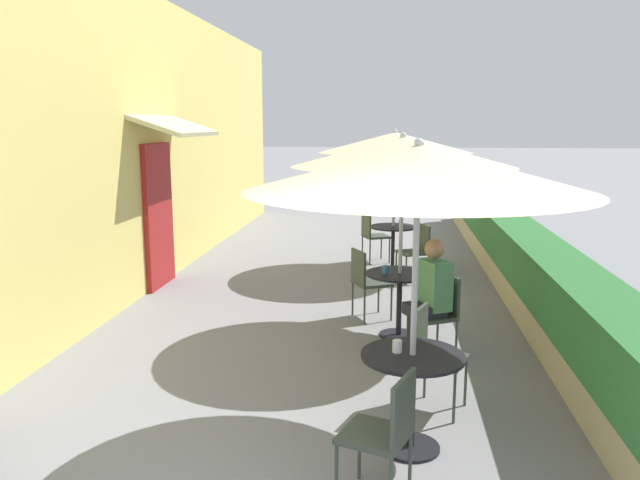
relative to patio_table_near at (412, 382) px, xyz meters
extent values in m
cube|color=#E0CC6B|center=(-3.72, 5.08, 1.57)|extent=(0.24, 14.13, 4.20)
cube|color=maroon|center=(-3.56, 4.37, 0.52)|extent=(0.08, 0.96, 2.10)
cube|color=beige|center=(-3.25, 4.37, 1.82)|extent=(0.78, 1.80, 0.30)
cube|color=tan|center=(1.58, 4.98, -0.31)|extent=(0.44, 13.13, 0.45)
cube|color=#2D6B33|center=(1.58, 4.98, 0.20)|extent=(0.60, 12.47, 0.56)
cylinder|color=black|center=(0.00, 0.00, -0.52)|extent=(0.44, 0.44, 0.02)
cylinder|color=black|center=(0.00, 0.00, -0.16)|extent=(0.06, 0.06, 0.72)
cylinder|color=black|center=(0.00, 0.00, 0.20)|extent=(0.76, 0.76, 0.02)
cylinder|color=#B7B7BC|center=(0.00, 0.00, 0.57)|extent=(0.04, 0.04, 2.19)
cone|color=beige|center=(0.00, 0.00, 1.55)|extent=(2.42, 2.42, 0.32)
sphere|color=#B7B7BC|center=(0.00, 0.00, 1.72)|extent=(0.07, 0.07, 0.07)
cube|color=#384238|center=(-0.25, -0.67, -0.08)|extent=(0.51, 0.51, 0.04)
cube|color=#384238|center=(-0.08, -0.74, 0.13)|extent=(0.16, 0.37, 0.42)
cylinder|color=#384238|center=(-0.36, -0.44, -0.31)|extent=(0.02, 0.02, 0.45)
cylinder|color=#384238|center=(-0.48, -0.78, -0.31)|extent=(0.02, 0.02, 0.45)
cylinder|color=#384238|center=(-0.02, -0.57, -0.31)|extent=(0.02, 0.02, 0.45)
cube|color=#384238|center=(0.25, 0.67, -0.08)|extent=(0.51, 0.51, 0.04)
cube|color=#384238|center=(0.08, 0.74, 0.13)|extent=(0.16, 0.37, 0.42)
cylinder|color=#384238|center=(0.36, 0.44, -0.31)|extent=(0.02, 0.02, 0.45)
cylinder|color=#384238|center=(0.48, 0.78, -0.31)|extent=(0.02, 0.02, 0.45)
cylinder|color=#384238|center=(0.02, 0.57, -0.31)|extent=(0.02, 0.02, 0.45)
cylinder|color=#384238|center=(0.15, 0.90, -0.31)|extent=(0.02, 0.02, 0.45)
cylinder|color=white|center=(-0.11, 0.03, 0.25)|extent=(0.07, 0.07, 0.09)
cylinder|color=black|center=(-0.07, 2.49, -0.52)|extent=(0.44, 0.44, 0.02)
cylinder|color=black|center=(-0.07, 2.49, -0.16)|extent=(0.06, 0.06, 0.72)
cylinder|color=black|center=(-0.07, 2.49, 0.20)|extent=(0.76, 0.76, 0.02)
cylinder|color=#B7B7BC|center=(-0.07, 2.49, 0.57)|extent=(0.04, 0.04, 2.19)
cone|color=beige|center=(-0.07, 2.49, 1.55)|extent=(2.42, 2.42, 0.32)
sphere|color=#B7B7BC|center=(-0.07, 2.49, 1.72)|extent=(0.07, 0.07, 0.07)
cube|color=#384238|center=(-0.39, 3.13, -0.08)|extent=(0.54, 0.54, 0.04)
cube|color=#384238|center=(-0.56, 3.05, 0.13)|extent=(0.20, 0.35, 0.42)
cylinder|color=#384238|center=(-0.15, 3.05, -0.31)|extent=(0.02, 0.02, 0.45)
cylinder|color=#384238|center=(-0.31, 3.38, -0.31)|extent=(0.02, 0.02, 0.45)
cylinder|color=#384238|center=(-0.47, 2.89, -0.31)|extent=(0.02, 0.02, 0.45)
cylinder|color=#384238|center=(-0.64, 3.21, -0.31)|extent=(0.02, 0.02, 0.45)
cube|color=#384238|center=(0.26, 1.85, -0.08)|extent=(0.54, 0.54, 0.04)
cube|color=#384238|center=(0.43, 1.94, 0.13)|extent=(0.20, 0.35, 0.42)
cylinder|color=#384238|center=(0.02, 1.93, -0.31)|extent=(0.02, 0.02, 0.45)
cylinder|color=#384238|center=(0.18, 1.61, -0.31)|extent=(0.02, 0.02, 0.45)
cylinder|color=#384238|center=(0.34, 2.10, -0.31)|extent=(0.02, 0.02, 0.45)
cylinder|color=#384238|center=(0.50, 1.78, -0.31)|extent=(0.02, 0.02, 0.45)
cylinder|color=#23232D|center=(0.06, 1.84, -0.30)|extent=(0.11, 0.11, 0.47)
cylinder|color=#23232D|center=(0.14, 1.70, -0.30)|extent=(0.11, 0.11, 0.47)
cube|color=#23232D|center=(0.18, 1.81, 0.00)|extent=(0.46, 0.43, 0.12)
cube|color=#4C8456|center=(0.28, 1.86, 0.25)|extent=(0.35, 0.40, 0.50)
sphere|color=#A87556|center=(0.26, 1.85, 0.62)|extent=(0.20, 0.20, 0.20)
cylinder|color=teal|center=(-0.23, 2.45, 0.25)|extent=(0.07, 0.07, 0.09)
cylinder|color=black|center=(-0.14, 5.69, -0.52)|extent=(0.44, 0.44, 0.02)
cylinder|color=black|center=(-0.14, 5.69, -0.16)|extent=(0.06, 0.06, 0.72)
cylinder|color=black|center=(-0.14, 5.69, 0.20)|extent=(0.76, 0.76, 0.02)
cylinder|color=#B7B7BC|center=(-0.14, 5.69, 0.57)|extent=(0.04, 0.04, 2.19)
cone|color=beige|center=(-0.14, 5.69, 1.55)|extent=(2.42, 2.42, 0.32)
sphere|color=#B7B7BC|center=(-0.14, 5.69, 1.72)|extent=(0.07, 0.07, 0.07)
cube|color=#384238|center=(0.15, 5.03, -0.08)|extent=(0.53, 0.53, 0.04)
cube|color=#384238|center=(0.32, 5.11, 0.13)|extent=(0.18, 0.36, 0.42)
cylinder|color=#384238|center=(-0.08, 5.12, -0.31)|extent=(0.02, 0.02, 0.45)
cylinder|color=#384238|center=(0.06, 4.79, -0.31)|extent=(0.02, 0.02, 0.45)
cylinder|color=#384238|center=(0.25, 5.27, -0.31)|extent=(0.02, 0.02, 0.45)
cylinder|color=#384238|center=(0.39, 4.94, -0.31)|extent=(0.02, 0.02, 0.45)
cube|color=#384238|center=(-0.43, 6.34, -0.08)|extent=(0.53, 0.53, 0.04)
cube|color=#384238|center=(-0.60, 6.27, 0.13)|extent=(0.18, 0.36, 0.42)
cylinder|color=#384238|center=(-0.19, 6.25, -0.31)|extent=(0.02, 0.02, 0.45)
cylinder|color=#384238|center=(-0.34, 6.58, -0.31)|extent=(0.02, 0.02, 0.45)
cylinder|color=#384238|center=(-0.52, 6.11, -0.31)|extent=(0.02, 0.02, 0.45)
cylinder|color=#384238|center=(-0.67, 6.44, -0.31)|extent=(0.02, 0.02, 0.45)
cylinder|color=teal|center=(-0.02, 5.68, 0.25)|extent=(0.07, 0.07, 0.09)
camera|label=1|loc=(-0.18, -4.32, 1.86)|focal=35.00mm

